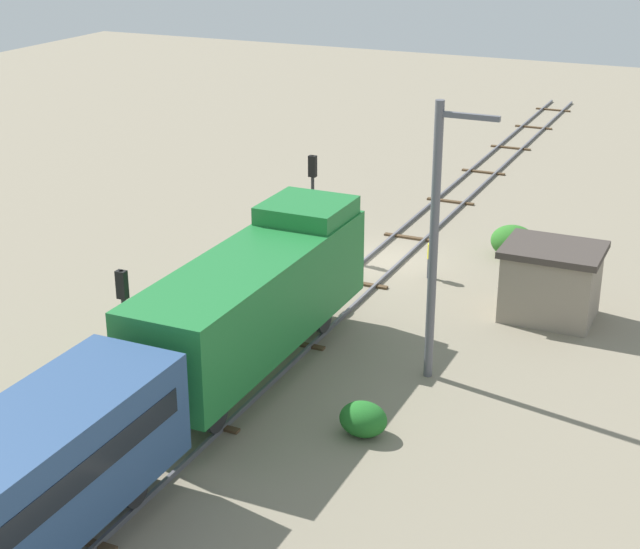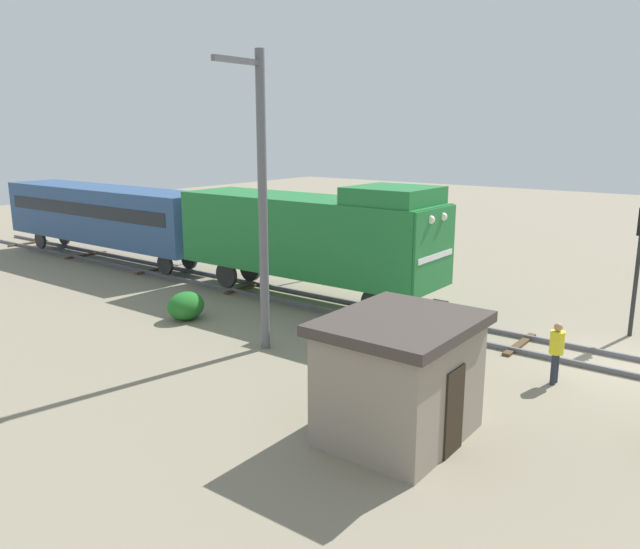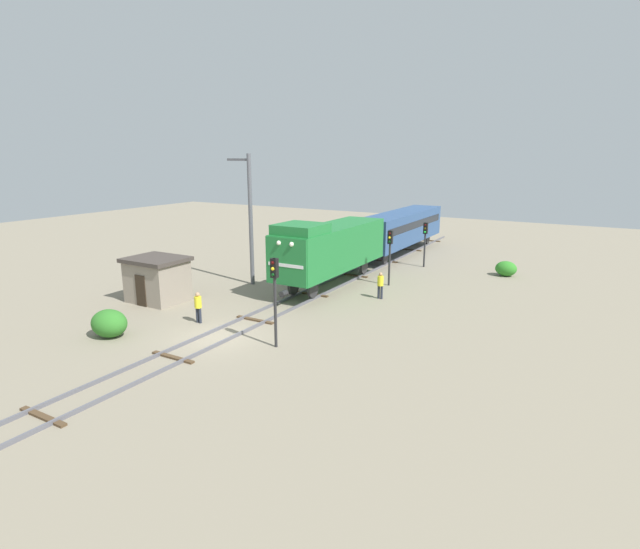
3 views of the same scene
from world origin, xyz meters
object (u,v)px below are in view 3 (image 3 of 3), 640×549
object	(u,v)px
locomotive	(330,247)
worker_near_track	(198,305)
catenary_mast	(250,217)
relay_hut	(157,279)
traffic_signal_mid	(390,247)
worker_by_signal	(380,283)
traffic_signal_far	(425,236)
passenger_car_leading	(402,226)
traffic_signal_near	(275,286)

from	to	relation	value
locomotive	worker_near_track	world-z (taller)	locomotive
catenary_mast	relay_hut	xyz separation A→B (m)	(-2.44, -6.23, -3.31)
traffic_signal_mid	worker_by_signal	bearing A→B (deg)	-76.54
traffic_signal_far	worker_near_track	world-z (taller)	traffic_signal_far
traffic_signal_mid	traffic_signal_far	size ratio (longest dim) A/B	1.06
worker_near_track	relay_hut	bearing A→B (deg)	59.39
traffic_signal_mid	worker_by_signal	distance (m)	3.83
passenger_car_leading	worker_by_signal	distance (m)	15.05
worker_near_track	catenary_mast	world-z (taller)	catenary_mast
passenger_car_leading	traffic_signal_far	size ratio (longest dim) A/B	3.88
passenger_car_leading	traffic_signal_near	world-z (taller)	traffic_signal_near
locomotive	relay_hut	bearing A→B (deg)	-131.87
traffic_signal_near	relay_hut	world-z (taller)	traffic_signal_near
catenary_mast	relay_hut	distance (m)	7.47
passenger_car_leading	catenary_mast	xyz separation A→B (m)	(-5.06, -15.47, 2.18)
locomotive	traffic_signal_far	size ratio (longest dim) A/B	3.22
traffic_signal_mid	traffic_signal_far	distance (m)	6.86
worker_near_track	worker_by_signal	world-z (taller)	same
passenger_car_leading	catenary_mast	distance (m)	16.42
traffic_signal_mid	locomotive	bearing A→B (deg)	-145.82
locomotive	passenger_car_leading	bearing A→B (deg)	90.00
traffic_signal_mid	traffic_signal_far	bearing A→B (deg)	88.33
traffic_signal_far	worker_by_signal	distance (m)	10.33
passenger_car_leading	traffic_signal_far	bearing A→B (deg)	-49.19
traffic_signal_mid	worker_by_signal	xyz separation A→B (m)	(0.80, -3.34, -1.68)
passenger_car_leading	traffic_signal_near	bearing A→B (deg)	-82.51
worker_by_signal	catenary_mast	xyz separation A→B (m)	(-9.26, -1.10, 3.71)
passenger_car_leading	worker_near_track	world-z (taller)	passenger_car_leading
traffic_signal_far	traffic_signal_mid	bearing A→B (deg)	-91.67
traffic_signal_mid	traffic_signal_near	bearing A→B (deg)	-90.86
traffic_signal_near	worker_near_track	size ratio (longest dim) A/B	2.51
relay_hut	catenary_mast	bearing A→B (deg)	68.58
traffic_signal_near	traffic_signal_far	size ratio (longest dim) A/B	1.19
worker_near_track	worker_by_signal	distance (m)	11.31
passenger_car_leading	relay_hut	bearing A→B (deg)	-109.06
locomotive	traffic_signal_mid	distance (m)	4.11
locomotive	traffic_signal_near	bearing A→B (deg)	-73.76
locomotive	traffic_signal_mid	xyz separation A→B (m)	(3.40, 2.31, -0.10)
traffic_signal_far	worker_near_track	xyz separation A→B (m)	(-6.00, -19.39, -1.53)
traffic_signal_far	worker_by_signal	xyz separation A→B (m)	(0.60, -10.20, -1.53)
traffic_signal_near	worker_by_signal	distance (m)	10.20
traffic_signal_mid	catenary_mast	world-z (taller)	catenary_mast
locomotive	worker_by_signal	size ratio (longest dim) A/B	6.82
passenger_car_leading	relay_hut	world-z (taller)	passenger_car_leading
worker_near_track	worker_by_signal	xyz separation A→B (m)	(6.60, 9.18, 0.00)
traffic_signal_near	traffic_signal_far	distance (m)	20.16
locomotive	worker_near_track	size ratio (longest dim) A/B	6.82
locomotive	relay_hut	xyz separation A→B (m)	(-7.50, -8.37, -1.38)
locomotive	traffic_signal_near	world-z (taller)	locomotive
worker_by_signal	catenary_mast	bearing A→B (deg)	94.17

